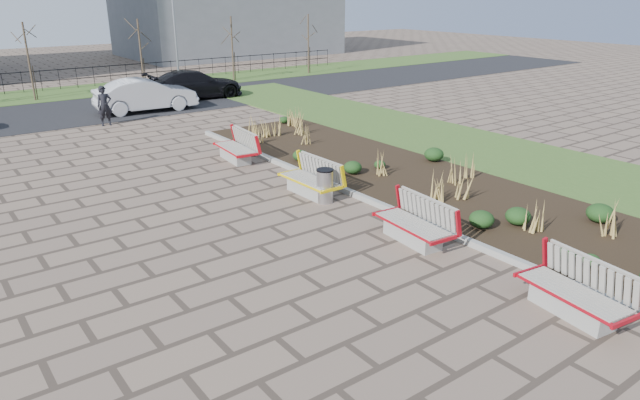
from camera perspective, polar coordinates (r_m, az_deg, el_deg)
ground at (r=10.76m, az=3.20°, el=-10.60°), size 120.00×120.00×0.00m
planting_bed at (r=18.02m, az=8.34°, el=2.32°), size 4.50×18.00×0.10m
planting_curb at (r=16.52m, az=2.58°, el=0.95°), size 0.16×18.00×0.15m
grass_verge_near at (r=21.54m, az=17.39°, el=4.47°), size 5.00×38.00×0.04m
grass_verge_far at (r=35.98m, az=-27.04°, el=9.21°), size 80.00×5.00×0.04m
road at (r=30.17m, az=-24.85°, el=7.80°), size 80.00×7.00×0.02m
bench_a at (r=11.22m, az=24.07°, el=-8.21°), size 1.18×2.20×1.00m
bench_b at (r=13.33m, az=9.27°, el=-2.16°), size 1.08×2.17×1.00m
bench_c at (r=16.25m, az=-1.09°, el=2.22°), size 0.93×2.11×1.00m
bench_d at (r=19.84m, az=-8.52°, el=5.32°), size 1.09×2.17×1.00m
litter_bin at (r=15.67m, az=0.49°, el=1.40°), size 0.47×0.47×0.93m
pedestrian at (r=26.61m, az=-20.75°, el=8.80°), size 0.66×0.46×1.71m
car_silver at (r=29.19m, az=-17.03°, el=10.01°), size 4.89×2.09×1.57m
car_black at (r=32.17m, az=-12.42°, el=11.22°), size 5.32×2.48×1.50m
tree_c at (r=34.26m, az=-27.09°, el=12.21°), size 1.40×1.40×4.00m
tree_d at (r=35.80m, az=-17.47°, el=13.70°), size 1.40×1.40×4.00m
tree_e at (r=38.23m, az=-8.76°, el=14.72°), size 1.40×1.40×4.00m
tree_f at (r=41.39m, az=-1.18°, el=15.33°), size 1.40×1.40×4.00m
lamp_east at (r=35.98m, az=-14.27°, el=15.62°), size 0.24×0.60×6.00m
railing_fence at (r=37.36m, az=-27.64°, el=10.42°), size 44.00×0.10×1.20m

